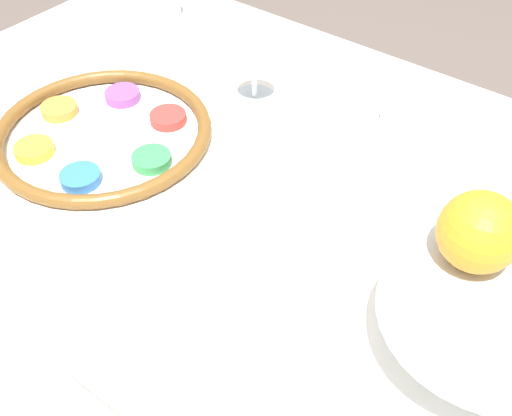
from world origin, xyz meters
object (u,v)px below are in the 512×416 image
at_px(cup_mid, 403,110).
at_px(seder_plate, 103,134).
at_px(fruit_stand, 489,310).
at_px(wine_glass, 254,43).
at_px(orange_fruit, 479,232).
at_px(cup_near, 163,0).

bearing_deg(cup_mid, seder_plate, -137.97).
bearing_deg(fruit_stand, wine_glass, 152.84).
distance_m(fruit_stand, orange_fruit, 0.08).
xyz_separation_m(seder_plate, cup_mid, (0.32, 0.29, 0.02)).
relative_size(seder_plate, fruit_stand, 1.48).
xyz_separation_m(fruit_stand, cup_mid, (-0.24, 0.31, -0.05)).
bearing_deg(orange_fruit, cup_mid, 125.88).
relative_size(seder_plate, cup_mid, 4.80).
distance_m(orange_fruit, cup_near, 0.81).
relative_size(cup_near, cup_mid, 1.00).
height_order(seder_plate, wine_glass, wine_glass).
xyz_separation_m(wine_glass, cup_mid, (0.22, 0.07, -0.06)).
height_order(wine_glass, cup_near, wine_glass).
bearing_deg(fruit_stand, seder_plate, 178.54).
xyz_separation_m(orange_fruit, cup_near, (-0.73, 0.33, -0.11)).
distance_m(fruit_stand, cup_mid, 0.39).
height_order(seder_plate, cup_mid, cup_mid).
bearing_deg(cup_mid, fruit_stand, -51.96).
distance_m(orange_fruit, cup_mid, 0.36).
bearing_deg(fruit_stand, orange_fruit, 144.53).
relative_size(fruit_stand, orange_fruit, 2.67).
height_order(fruit_stand, cup_mid, fruit_stand).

